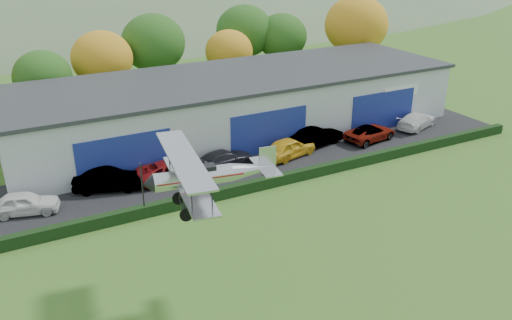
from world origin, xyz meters
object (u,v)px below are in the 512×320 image
car_3 (225,159)px  car_2 (173,170)px  car_0 (25,203)px  car_1 (108,180)px  biplane (205,174)px  hangar (237,103)px  car_6 (370,133)px  car_4 (289,147)px  car_5 (317,136)px  car_7 (417,120)px

car_3 → car_2: bearing=83.9°
car_0 → car_1: bearing=-66.0°
biplane → hangar: bearing=69.3°
car_6 → hangar: bearing=39.4°
car_0 → car_2: size_ratio=0.81×
hangar → car_4: hangar is taller
car_1 → car_3: (8.95, -0.26, -0.09)m
car_3 → car_5: size_ratio=0.97×
car_1 → car_5: size_ratio=0.97×
car_1 → car_7: 28.69m
hangar → car_4: (0.94, -7.70, -1.79)m
car_4 → car_6: car_4 is taller
hangar → car_0: size_ratio=9.40×
car_6 → car_4: bearing=79.0°
car_4 → biplane: size_ratio=0.64×
car_2 → car_5: bearing=-84.5°
car_5 → car_7: 10.75m
car_4 → hangar: bearing=-6.9°
car_2 → car_6: 18.07m
car_1 → car_4: 14.53m
hangar → car_6: hangar is taller
car_2 → biplane: (-3.00, -13.58, 5.84)m
car_2 → car_5: (13.32, 0.74, 0.08)m
car_0 → car_1: size_ratio=0.90×
car_1 → biplane: bearing=-154.6°
car_5 → biplane: bearing=118.8°
hangar → biplane: (-11.93, -20.98, 3.98)m
car_5 → car_0: bearing=80.2°
biplane → car_1: bearing=105.6°
car_3 → car_6: 13.77m
car_2 → car_6: size_ratio=1.06×
car_1 → car_4: size_ratio=1.01×
car_6 → car_7: 6.01m
car_6 → biplane: 25.51m
car_7 → car_1: bearing=69.7°
car_1 → car_2: bearing=-77.3°
car_3 → car_7: car_7 is taller
car_6 → car_3: bearing=77.2°
car_0 → car_7: bearing=-73.7°
car_4 → car_5: size_ratio=0.96×
car_0 → car_2: bearing=-72.5°
car_4 → car_7: car_4 is taller
hangar → car_6: 12.20m
car_0 → car_6: car_0 is taller
car_4 → biplane: (-12.87, -13.28, 5.77)m
car_0 → car_5: size_ratio=0.87×
car_0 → car_3: 14.59m
car_4 → car_5: car_5 is taller
car_3 → car_4: car_4 is taller
car_7 → car_2: bearing=70.7°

